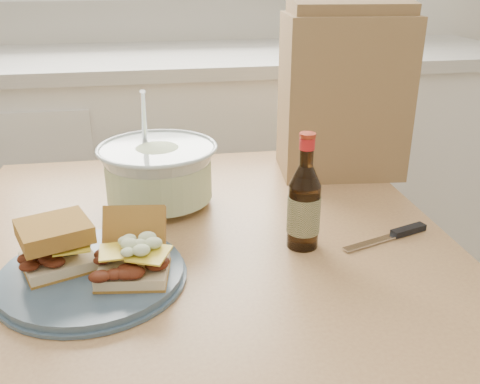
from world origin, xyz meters
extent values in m
cube|color=white|center=(0.00, 1.70, 0.45)|extent=(2.40, 0.60, 0.90)
cube|color=beige|center=(0.00, 1.70, 0.92)|extent=(2.50, 0.64, 0.04)
cube|color=tan|center=(0.02, 0.71, 0.73)|extent=(0.92, 0.92, 0.04)
cube|color=tan|center=(-0.38, 1.12, 0.36)|extent=(0.06, 0.06, 0.71)
cube|color=tan|center=(0.43, 1.11, 0.36)|extent=(0.06, 0.06, 0.71)
cylinder|color=#415669|center=(-0.17, 0.59, 0.76)|extent=(0.29, 0.29, 0.02)
cube|color=beige|center=(-0.22, 0.61, 0.78)|extent=(0.13, 0.13, 0.02)
cube|color=yellow|center=(-0.22, 0.61, 0.81)|extent=(0.08, 0.08, 0.00)
cube|color=olive|center=(-0.22, 0.61, 0.84)|extent=(0.13, 0.13, 0.03)
cube|color=beige|center=(-0.10, 0.56, 0.78)|extent=(0.12, 0.11, 0.02)
cube|color=yellow|center=(-0.10, 0.56, 0.81)|extent=(0.07, 0.07, 0.00)
cube|color=olive|center=(-0.10, 0.62, 0.81)|extent=(0.11, 0.08, 0.09)
cone|color=silver|center=(-0.05, 0.87, 0.81)|extent=(0.23, 0.23, 0.12)
cylinder|color=white|center=(-0.05, 0.87, 0.81)|extent=(0.22, 0.22, 0.08)
torus|color=silver|center=(-0.05, 0.87, 0.88)|extent=(0.24, 0.24, 0.01)
cylinder|color=silver|center=(-0.07, 0.90, 0.92)|extent=(0.01, 0.10, 0.16)
cylinder|color=black|center=(0.19, 0.64, 0.81)|extent=(0.06, 0.06, 0.12)
cone|color=black|center=(0.19, 0.64, 0.89)|extent=(0.06, 0.06, 0.04)
cylinder|color=black|center=(0.19, 0.64, 0.93)|extent=(0.02, 0.02, 0.05)
cylinder|color=red|center=(0.19, 0.64, 0.94)|extent=(0.03, 0.03, 0.02)
cylinder|color=#9D301D|center=(0.19, 0.64, 0.96)|extent=(0.03, 0.03, 0.01)
cylinder|color=#313E1F|center=(0.19, 0.64, 0.82)|extent=(0.06, 0.06, 0.07)
cube|color=silver|center=(0.32, 0.62, 0.76)|extent=(0.13, 0.05, 0.00)
cube|color=black|center=(0.40, 0.65, 0.76)|extent=(0.08, 0.04, 0.01)
cube|color=olive|center=(0.39, 0.99, 0.94)|extent=(0.30, 0.21, 0.36)
camera|label=1|loc=(-0.07, -0.17, 1.21)|focal=40.00mm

